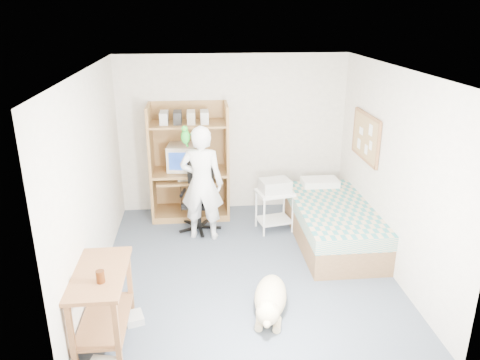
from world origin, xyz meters
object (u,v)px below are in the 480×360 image
Objects in this scene: office_chair at (200,206)px; person at (202,183)px; bed at (333,223)px; side_desk at (102,295)px; printer_cart at (274,204)px; computer_hutch at (190,166)px; dog at (270,299)px.

person is (0.04, -0.30, 0.47)m from office_chair.
side_desk reaches higher than bed.
bed is 3.39m from side_desk.
person is at bearing 170.34° from bed.
office_chair is 1.63× the size of printer_cart.
computer_hutch is at bearing -67.00° from person.
side_desk is (-2.85, -1.82, 0.21)m from bed.
side_desk is 0.60× the size of person.
printer_cart is at bearing 92.48° from dog.
side_desk reaches higher than dog.
printer_cart is (1.24, -0.67, -0.41)m from computer_hutch.
computer_hutch is 1.47m from printer_cart.
bed is (2.00, -1.12, -0.53)m from computer_hutch.
office_chair is (0.98, 2.43, -0.14)m from side_desk.
person is at bearing 122.87° from dog.
computer_hutch reaches higher than side_desk.
dog is (0.73, -2.20, -0.18)m from office_chair.
computer_hutch is at bearing 139.87° from printer_cart.
computer_hutch reaches higher than printer_cart.
side_desk is 1.76m from dog.
bed is 1.22× the size of person.
person is 2.12m from dog.
bed is at bearing -29.29° from computer_hutch.
office_chair is 0.60× the size of person.
office_chair is at bearing 159.94° from printer_cart.
bed is at bearing 67.33° from dog.
side_desk reaches higher than printer_cart.
dog is at bearing -60.88° from office_chair.
person is at bearing 64.27° from side_desk.
side_desk is at bearing 75.12° from person.
dog is at bearing 7.61° from side_desk.
bed reaches higher than dog.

